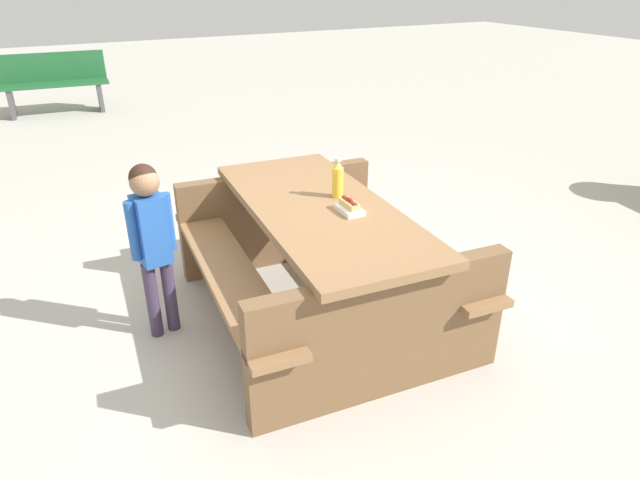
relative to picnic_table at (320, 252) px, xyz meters
name	(u,v)px	position (x,y,z in m)	size (l,w,h in m)	color
ground_plane	(320,314)	(0.00, 0.00, -0.44)	(30.00, 30.00, 0.00)	#B7B2A8
picnic_table	(320,252)	(0.00, 0.00, 0.00)	(1.90, 1.53, 0.75)	olive
soda_bottle	(338,179)	(-0.07, 0.15, 0.42)	(0.07, 0.07, 0.24)	yellow
hotdog_tray	(349,207)	(0.17, 0.10, 0.34)	(0.18, 0.12, 0.08)	white
child_in_coat	(151,230)	(-0.27, -0.91, 0.23)	(0.17, 0.26, 1.05)	#3F334C
park_bench_mid	(53,82)	(-6.56, -0.98, 0.00)	(0.49, 1.52, 0.85)	#1E592D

